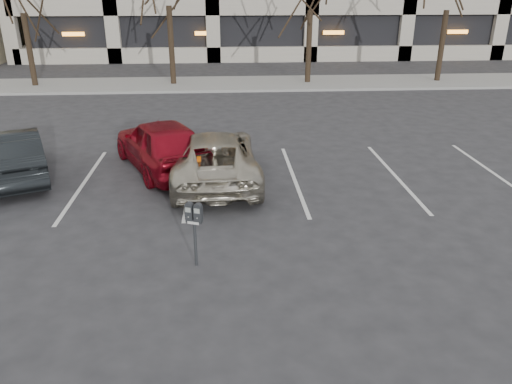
# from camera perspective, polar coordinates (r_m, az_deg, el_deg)

# --- Properties ---
(ground) EXTENTS (140.00, 140.00, 0.00)m
(ground) POSITION_cam_1_polar(r_m,az_deg,el_deg) (11.34, -1.08, -2.73)
(ground) COLOR #28282B
(ground) RESTS_ON ground
(sidewalk) EXTENTS (80.00, 4.00, 0.12)m
(sidewalk) POSITION_cam_1_polar(r_m,az_deg,el_deg) (26.68, -2.81, 12.25)
(sidewalk) COLOR gray
(sidewalk) RESTS_ON ground
(stall_lines) EXTENTS (16.90, 5.20, 0.00)m
(stall_lines) POSITION_cam_1_polar(r_m,az_deg,el_deg) (13.48, -7.52, 1.33)
(stall_lines) COLOR silver
(stall_lines) RESTS_ON ground
(parking_meter) EXTENTS (0.34, 0.22, 1.25)m
(parking_meter) POSITION_cam_1_polar(r_m,az_deg,el_deg) (9.05, -7.09, -3.07)
(parking_meter) COLOR black
(parking_meter) RESTS_ON ground
(suv_silver) EXTENTS (2.41, 4.86, 1.33)m
(suv_silver) POSITION_cam_1_polar(r_m,az_deg,el_deg) (13.24, -4.80, 4.08)
(suv_silver) COLOR #B8B09C
(suv_silver) RESTS_ON ground
(car_red) EXTENTS (3.42, 4.69, 1.49)m
(car_red) POSITION_cam_1_polar(r_m,az_deg,el_deg) (14.19, -10.70, 5.37)
(car_red) COLOR maroon
(car_red) RESTS_ON ground
(car_dark) EXTENTS (2.91, 4.28, 1.33)m
(car_dark) POSITION_cam_1_polar(r_m,az_deg,el_deg) (14.86, -26.05, 3.91)
(car_dark) COLOR black
(car_dark) RESTS_ON ground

